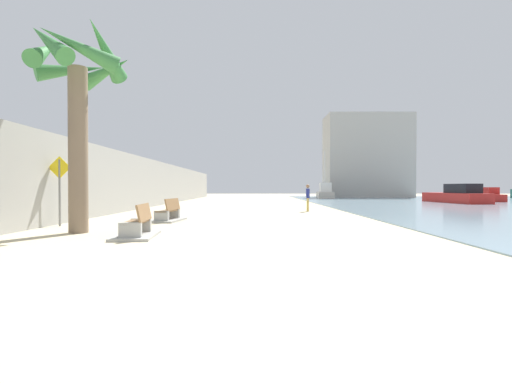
{
  "coord_description": "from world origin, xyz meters",
  "views": [
    {
      "loc": [
        0.66,
        -9.47,
        1.46
      ],
      "look_at": [
        0.77,
        14.34,
        1.17
      ],
      "focal_mm": 26.54,
      "sensor_mm": 36.0,
      "label": 1
    }
  ],
  "objects_px": {
    "bench_far": "(166,216)",
    "boat_far_right": "(454,196)",
    "palm_tree": "(75,85)",
    "pedestrian_sign": "(57,183)",
    "bench_near": "(135,229)",
    "boat_distant": "(480,196)",
    "person_walking": "(306,196)",
    "boat_nearest": "(323,192)"
  },
  "relations": [
    {
      "from": "boat_distant",
      "to": "boat_far_right",
      "type": "xyz_separation_m",
      "value": [
        -5.17,
        -4.64,
        0.12
      ]
    },
    {
      "from": "palm_tree",
      "to": "pedestrian_sign",
      "type": "xyz_separation_m",
      "value": [
        -1.68,
        2.11,
        -3.09
      ]
    },
    {
      "from": "bench_far",
      "to": "boat_distant",
      "type": "bearing_deg",
      "value": 40.31
    },
    {
      "from": "bench_far",
      "to": "pedestrian_sign",
      "type": "bearing_deg",
      "value": -149.82
    },
    {
      "from": "bench_far",
      "to": "boat_nearest",
      "type": "height_order",
      "value": "boat_nearest"
    },
    {
      "from": "palm_tree",
      "to": "bench_near",
      "type": "bearing_deg",
      "value": -24.9
    },
    {
      "from": "bench_near",
      "to": "boat_nearest",
      "type": "bearing_deg",
      "value": 72.22
    },
    {
      "from": "bench_near",
      "to": "bench_far",
      "type": "bearing_deg",
      "value": 93.38
    },
    {
      "from": "boat_far_right",
      "to": "boat_nearest",
      "type": "relative_size",
      "value": 1.11
    },
    {
      "from": "person_walking",
      "to": "boat_far_right",
      "type": "xyz_separation_m",
      "value": [
        15.48,
        12.23,
        -0.26
      ]
    },
    {
      "from": "palm_tree",
      "to": "boat_distant",
      "type": "xyz_separation_m",
      "value": [
        29.5,
        27.61,
        -4.16
      ]
    },
    {
      "from": "palm_tree",
      "to": "bench_far",
      "type": "distance_m",
      "value": 6.44
    },
    {
      "from": "bench_far",
      "to": "palm_tree",
      "type": "bearing_deg",
      "value": -114.47
    },
    {
      "from": "palm_tree",
      "to": "pedestrian_sign",
      "type": "bearing_deg",
      "value": 128.47
    },
    {
      "from": "bench_near",
      "to": "person_walking",
      "type": "distance_m",
      "value": 13.53
    },
    {
      "from": "bench_near",
      "to": "boat_far_right",
      "type": "distance_m",
      "value": 32.64
    },
    {
      "from": "boat_distant",
      "to": "person_walking",
      "type": "bearing_deg",
      "value": -140.75
    },
    {
      "from": "boat_nearest",
      "to": "palm_tree",
      "type": "bearing_deg",
      "value": -111.13
    },
    {
      "from": "bench_near",
      "to": "bench_far",
      "type": "xyz_separation_m",
      "value": [
        -0.31,
        5.24,
        0.0
      ]
    },
    {
      "from": "bench_far",
      "to": "boat_distant",
      "type": "relative_size",
      "value": 0.29
    },
    {
      "from": "bench_near",
      "to": "boat_far_right",
      "type": "height_order",
      "value": "boat_far_right"
    },
    {
      "from": "pedestrian_sign",
      "to": "boat_far_right",
      "type": "bearing_deg",
      "value": 38.72
    },
    {
      "from": "person_walking",
      "to": "boat_far_right",
      "type": "relative_size",
      "value": 0.21
    },
    {
      "from": "palm_tree",
      "to": "bench_far",
      "type": "xyz_separation_m",
      "value": [
        1.91,
        4.2,
        -4.49
      ]
    },
    {
      "from": "palm_tree",
      "to": "pedestrian_sign",
      "type": "relative_size",
      "value": 2.54
    },
    {
      "from": "boat_distant",
      "to": "pedestrian_sign",
      "type": "xyz_separation_m",
      "value": [
        -31.18,
        -25.5,
        1.07
      ]
    },
    {
      "from": "palm_tree",
      "to": "boat_nearest",
      "type": "height_order",
      "value": "palm_tree"
    },
    {
      "from": "bench_near",
      "to": "boat_distant",
      "type": "xyz_separation_m",
      "value": [
        27.28,
        28.64,
        0.34
      ]
    },
    {
      "from": "boat_distant",
      "to": "boat_nearest",
      "type": "relative_size",
      "value": 1.06
    },
    {
      "from": "bench_far",
      "to": "boat_far_right",
      "type": "height_order",
      "value": "boat_far_right"
    },
    {
      "from": "palm_tree",
      "to": "person_walking",
      "type": "relative_size",
      "value": 4.08
    },
    {
      "from": "boat_far_right",
      "to": "boat_distant",
      "type": "bearing_deg",
      "value": 41.92
    },
    {
      "from": "boat_far_right",
      "to": "pedestrian_sign",
      "type": "bearing_deg",
      "value": -141.28
    },
    {
      "from": "bench_near",
      "to": "pedestrian_sign",
      "type": "height_order",
      "value": "pedestrian_sign"
    },
    {
      "from": "boat_far_right",
      "to": "bench_near",
      "type": "bearing_deg",
      "value": -132.65
    },
    {
      "from": "palm_tree",
      "to": "bench_far",
      "type": "relative_size",
      "value": 3.02
    },
    {
      "from": "palm_tree",
      "to": "bench_near",
      "type": "xyz_separation_m",
      "value": [
        2.22,
        -1.03,
        -4.49
      ]
    },
    {
      "from": "bench_far",
      "to": "pedestrian_sign",
      "type": "distance_m",
      "value": 4.39
    },
    {
      "from": "palm_tree",
      "to": "bench_near",
      "type": "relative_size",
      "value": 3.05
    },
    {
      "from": "bench_near",
      "to": "pedestrian_sign",
      "type": "distance_m",
      "value": 5.21
    },
    {
      "from": "boat_nearest",
      "to": "person_walking",
      "type": "bearing_deg",
      "value": -102.38
    },
    {
      "from": "bench_near",
      "to": "boat_distant",
      "type": "relative_size",
      "value": 0.29
    }
  ]
}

